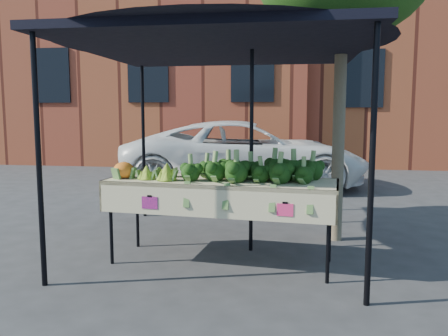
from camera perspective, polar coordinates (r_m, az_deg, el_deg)
ground at (r=5.02m, az=0.95°, el=-11.60°), size 90.00×90.00×0.00m
table at (r=4.83m, az=-0.36°, el=-6.77°), size 2.47×1.04×0.90m
canopy at (r=5.27m, az=-0.24°, el=4.49°), size 3.16×3.16×2.74m
broccoli_heap at (r=4.71m, az=3.59°, el=0.18°), size 1.49×0.59×0.28m
romanesco_cluster at (r=4.87m, az=-8.15°, el=-0.05°), size 0.45×0.49×0.22m
cauliflower_pair at (r=4.96m, az=-12.53°, el=-0.14°), size 0.22×0.22×0.20m
vehicle at (r=9.70m, az=2.77°, el=12.74°), size 1.74×2.55×5.15m
street_tree at (r=5.79m, az=14.50°, el=12.29°), size 2.19×2.19×4.31m
building_left at (r=17.88m, az=-10.24°, el=16.19°), size 12.00×8.00×9.00m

